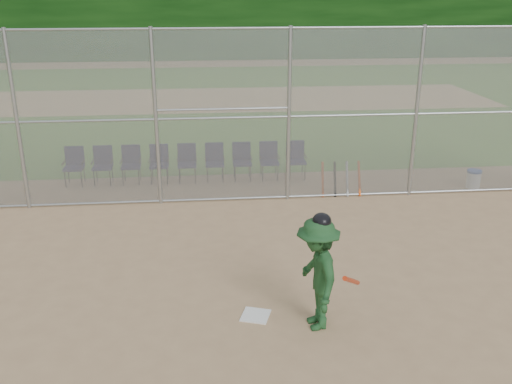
{
  "coord_description": "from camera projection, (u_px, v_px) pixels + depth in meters",
  "views": [
    {
      "loc": [
        -1.0,
        -7.67,
        4.78
      ],
      "look_at": [
        0.0,
        2.5,
        1.1
      ],
      "focal_mm": 40.0,
      "sensor_mm": 36.0,
      "label": 1
    }
  ],
  "objects": [
    {
      "name": "dirt_patch_far",
      "position": [
        223.0,
        99.0,
        25.74
      ],
      "size": [
        24.0,
        24.0,
        0.0
      ],
      "primitive_type": "plane",
      "color": "tan",
      "rests_on": "ground"
    },
    {
      "name": "chair_2",
      "position": [
        131.0,
        165.0,
        14.59
      ],
      "size": [
        0.54,
        0.52,
        0.96
      ],
      "primitive_type": null,
      "color": "#0E0F35",
      "rests_on": "ground"
    },
    {
      "name": "grass_strip",
      "position": [
        223.0,
        99.0,
        25.74
      ],
      "size": [
        100.0,
        100.0,
        0.0
      ],
      "primitive_type": "plane",
      "color": "#376A1F",
      "rests_on": "ground"
    },
    {
      "name": "ground",
      "position": [
        272.0,
        312.0,
        8.89
      ],
      "size": [
        100.0,
        100.0,
        0.0
      ],
      "primitive_type": "plane",
      "color": "tan",
      "rests_on": "ground"
    },
    {
      "name": "spare_bats",
      "position": [
        341.0,
        179.0,
        13.76
      ],
      "size": [
        0.96,
        0.36,
        0.84
      ],
      "color": "#D84C14",
      "rests_on": "ground"
    },
    {
      "name": "chair_8",
      "position": [
        296.0,
        161.0,
        14.99
      ],
      "size": [
        0.54,
        0.52,
        0.96
      ],
      "primitive_type": null,
      "color": "#0E0F35",
      "rests_on": "ground"
    },
    {
      "name": "chair_0",
      "position": [
        74.0,
        167.0,
        14.46
      ],
      "size": [
        0.54,
        0.52,
        0.96
      ],
      "primitive_type": null,
      "color": "#0E0F35",
      "rests_on": "ground"
    },
    {
      "name": "chair_1",
      "position": [
        102.0,
        166.0,
        14.53
      ],
      "size": [
        0.54,
        0.52,
        0.96
      ],
      "primitive_type": null,
      "color": "#0E0F35",
      "rests_on": "ground"
    },
    {
      "name": "chair_5",
      "position": [
        215.0,
        163.0,
        14.79
      ],
      "size": [
        0.54,
        0.52,
        0.96
      ],
      "primitive_type": null,
      "color": "#0E0F35",
      "rests_on": "ground"
    },
    {
      "name": "batter_at_plate",
      "position": [
        317.0,
        273.0,
        8.25
      ],
      "size": [
        0.98,
        1.33,
        1.81
      ],
      "color": "#1C4721",
      "rests_on": "ground"
    },
    {
      "name": "water_cooler",
      "position": [
        474.0,
        179.0,
        14.34
      ],
      "size": [
        0.36,
        0.36,
        0.46
      ],
      "color": "white",
      "rests_on": "ground"
    },
    {
      "name": "home_plate",
      "position": [
        256.0,
        315.0,
        8.79
      ],
      "size": [
        0.53,
        0.53,
        0.02
      ],
      "primitive_type": "cube",
      "rotation": [
        0.0,
        0.0,
        -0.33
      ],
      "color": "silver",
      "rests_on": "ground"
    },
    {
      "name": "backstop_fence",
      "position": [
        245.0,
        114.0,
        12.87
      ],
      "size": [
        16.09,
        0.09,
        4.0
      ],
      "color": "gray",
      "rests_on": "ground"
    },
    {
      "name": "chair_4",
      "position": [
        187.0,
        164.0,
        14.73
      ],
      "size": [
        0.54,
        0.52,
        0.96
      ],
      "primitive_type": null,
      "color": "#0E0F35",
      "rests_on": "ground"
    },
    {
      "name": "chair_7",
      "position": [
        269.0,
        161.0,
        14.92
      ],
      "size": [
        0.54,
        0.52,
        0.96
      ],
      "primitive_type": null,
      "color": "#0E0F35",
      "rests_on": "ground"
    },
    {
      "name": "chair_6",
      "position": [
        242.0,
        162.0,
        14.86
      ],
      "size": [
        0.54,
        0.52,
        0.96
      ],
      "primitive_type": null,
      "color": "#0E0F35",
      "rests_on": "ground"
    },
    {
      "name": "chair_3",
      "position": [
        159.0,
        164.0,
        14.66
      ],
      "size": [
        0.54,
        0.52,
        0.96
      ],
      "primitive_type": null,
      "color": "#0E0F35",
      "rests_on": "ground"
    }
  ]
}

